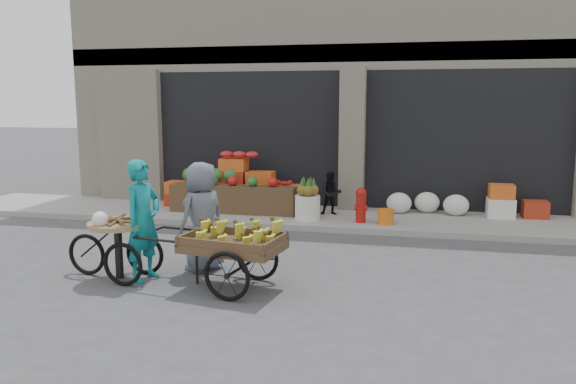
% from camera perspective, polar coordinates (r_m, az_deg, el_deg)
% --- Properties ---
extents(ground, '(80.00, 80.00, 0.00)m').
position_cam_1_polar(ground, '(8.10, 2.52, -9.07)').
color(ground, '#424244').
rests_on(ground, ground).
extents(sidewalk, '(18.00, 2.20, 0.12)m').
position_cam_1_polar(sidewalk, '(12.01, 5.95, -2.74)').
color(sidewalk, gray).
rests_on(sidewalk, ground).
extents(building, '(14.00, 6.45, 7.00)m').
position_cam_1_polar(building, '(15.69, 7.88, 12.19)').
color(building, beige).
rests_on(building, ground).
extents(fruit_display, '(3.10, 1.12, 1.24)m').
position_cam_1_polar(fruit_display, '(12.69, -5.05, 0.73)').
color(fruit_display, '#A72C17').
rests_on(fruit_display, sidewalk).
extents(pineapple_bin, '(0.52, 0.52, 0.50)m').
position_cam_1_polar(pineapple_bin, '(11.58, 2.00, -1.58)').
color(pineapple_bin, silver).
rests_on(pineapple_bin, sidewalk).
extents(fire_hydrant, '(0.22, 0.22, 0.71)m').
position_cam_1_polar(fire_hydrant, '(11.36, 7.42, -1.19)').
color(fire_hydrant, '#A5140F').
rests_on(fire_hydrant, sidewalk).
extents(orange_bucket, '(0.32, 0.32, 0.30)m').
position_cam_1_polar(orange_bucket, '(11.32, 9.90, -2.48)').
color(orange_bucket, orange).
rests_on(orange_bucket, sidewalk).
extents(right_bay_goods, '(3.35, 0.60, 0.70)m').
position_cam_1_polar(right_bay_goods, '(12.53, 18.27, -1.04)').
color(right_bay_goods, silver).
rests_on(right_bay_goods, sidewalk).
extents(seated_person, '(0.51, 0.43, 0.93)m').
position_cam_1_polar(seated_person, '(12.06, 4.40, -0.13)').
color(seated_person, black).
rests_on(seated_person, sidewalk).
extents(banana_cart, '(2.33, 1.23, 0.93)m').
position_cam_1_polar(banana_cart, '(7.67, -5.93, -4.91)').
color(banana_cart, brown).
rests_on(banana_cart, ground).
extents(vendor_woman, '(0.56, 0.72, 1.74)m').
position_cam_1_polar(vendor_woman, '(8.24, -14.51, -2.80)').
color(vendor_woman, '#117D82').
rests_on(vendor_woman, ground).
extents(tricycle_cart, '(1.44, 0.91, 0.95)m').
position_cam_1_polar(tricycle_cart, '(8.45, -16.91, -4.72)').
color(tricycle_cart, '#9E7F51').
rests_on(tricycle_cart, ground).
extents(vendor_grey, '(0.85, 0.96, 1.65)m').
position_cam_1_polar(vendor_grey, '(8.54, -8.70, -2.47)').
color(vendor_grey, slate).
rests_on(vendor_grey, ground).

